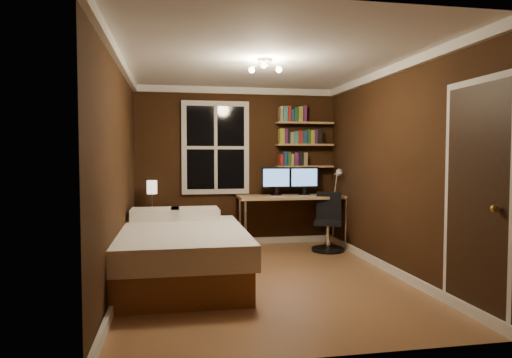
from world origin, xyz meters
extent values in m
plane|color=olive|center=(0.00, 0.00, 0.00)|extent=(4.20, 4.20, 0.00)
cube|color=black|center=(0.00, 2.10, 1.25)|extent=(3.20, 0.04, 2.50)
cube|color=black|center=(-1.60, 0.00, 1.25)|extent=(0.04, 4.20, 2.50)
cube|color=black|center=(1.60, 0.00, 1.25)|extent=(0.04, 4.20, 2.50)
cube|color=white|center=(0.00, 0.00, 2.50)|extent=(3.20, 4.20, 0.02)
cube|color=silver|center=(-0.35, 2.06, 1.55)|extent=(1.06, 0.06, 1.46)
sphere|color=#B88D37|center=(1.55, -1.85, 1.00)|extent=(0.06, 0.06, 0.06)
cube|color=tan|center=(1.08, 1.98, 1.25)|extent=(0.92, 0.22, 0.03)
cube|color=tan|center=(1.08, 1.98, 1.60)|extent=(0.92, 0.22, 0.03)
cube|color=tan|center=(1.08, 1.98, 1.95)|extent=(0.92, 0.22, 0.03)
cube|color=brown|center=(-1.00, 0.07, 0.17)|extent=(1.50, 2.13, 0.34)
cube|color=silver|center=(-1.00, 0.07, 0.47)|extent=(1.59, 2.19, 0.25)
cube|color=white|center=(-1.25, 0.90, 0.67)|extent=(0.62, 0.43, 0.15)
cube|color=white|center=(-0.74, 0.90, 0.67)|extent=(0.62, 0.43, 0.15)
cube|color=brown|center=(-1.32, 1.81, 0.31)|extent=(0.63, 0.63, 0.62)
cube|color=silver|center=(-0.48, 1.99, 0.29)|extent=(0.38, 0.13, 0.58)
cube|color=tan|center=(0.82, 1.76, 0.78)|extent=(1.69, 0.63, 0.04)
cylinder|color=beige|center=(0.03, 1.49, 0.38)|extent=(0.04, 0.04, 0.76)
cylinder|color=beige|center=(1.60, 1.49, 0.38)|extent=(0.04, 0.04, 0.76)
cylinder|color=beige|center=(0.03, 2.04, 0.38)|extent=(0.04, 0.04, 0.76)
cylinder|color=beige|center=(1.60, 2.04, 0.38)|extent=(0.04, 0.04, 0.76)
cylinder|color=black|center=(1.25, 1.31, 0.03)|extent=(0.48, 0.48, 0.05)
cylinder|color=silver|center=(1.25, 1.31, 0.23)|extent=(0.05, 0.05, 0.35)
cube|color=black|center=(1.25, 1.31, 0.43)|extent=(0.51, 0.51, 0.06)
cube|color=black|center=(1.32, 1.47, 0.67)|extent=(0.36, 0.19, 0.41)
camera|label=1|loc=(-1.02, -5.12, 1.43)|focal=32.00mm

